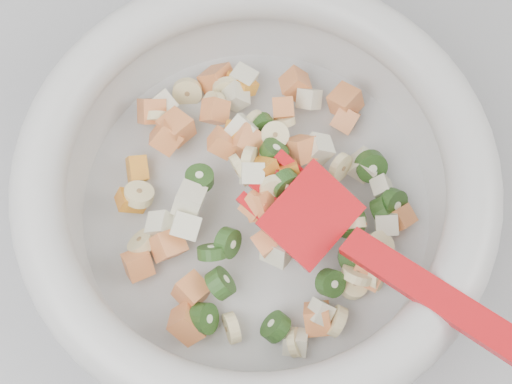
{
  "coord_description": "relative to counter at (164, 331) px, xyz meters",
  "views": [
    {
      "loc": [
        0.12,
        1.27,
        1.49
      ],
      "look_at": [
        0.13,
        1.47,
        0.95
      ],
      "focal_mm": 50.0,
      "sensor_mm": 36.0,
      "label": 1
    }
  ],
  "objects": [
    {
      "name": "counter",
      "position": [
        0.0,
        0.0,
        0.0
      ],
      "size": [
        2.0,
        0.6,
        0.9
      ],
      "primitive_type": "cube",
      "color": "gray",
      "rests_on": "ground"
    },
    {
      "name": "mixing_bowl",
      "position": [
        0.13,
        0.02,
        0.51
      ],
      "size": [
        0.42,
        0.4,
        0.14
      ],
      "color": "beige",
      "rests_on": "counter"
    }
  ]
}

